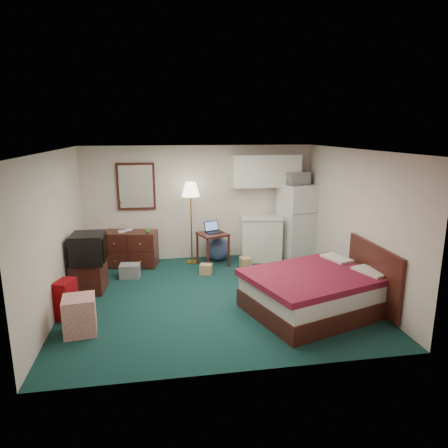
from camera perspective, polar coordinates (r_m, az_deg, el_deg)
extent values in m
cube|color=black|center=(7.04, -1.40, -10.30)|extent=(5.00, 4.50, 0.01)
cube|color=beige|center=(6.46, -1.53, 10.49)|extent=(5.00, 4.50, 0.01)
cube|color=beige|center=(8.82, -3.52, 3.03)|extent=(5.00, 0.01, 2.50)
cube|color=beige|center=(4.51, 2.59, -6.98)|extent=(5.00, 0.01, 2.50)
cube|color=beige|center=(6.77, -22.92, -1.15)|extent=(0.01, 4.50, 2.50)
cube|color=beige|center=(7.40, 18.08, 0.41)|extent=(0.01, 4.50, 2.50)
sphere|color=#3D4F81|center=(8.81, -0.87, -3.51)|extent=(0.69, 0.69, 0.54)
imported|color=silver|center=(8.88, 10.37, 6.70)|extent=(0.55, 0.38, 0.34)
imported|color=tan|center=(8.56, -14.92, -0.43)|extent=(0.16, 0.04, 0.22)
imported|color=tan|center=(8.67, -14.03, -0.20)|extent=(0.16, 0.04, 0.22)
imported|color=#519044|center=(8.36, -10.80, -0.89)|extent=(0.12, 0.09, 0.12)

